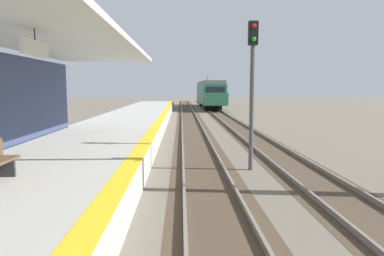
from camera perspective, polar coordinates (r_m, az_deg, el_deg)
station_platform at (r=13.23m, az=-17.64°, el=-4.48°), size 5.00×80.00×0.91m
track_pair_nearest_platform at (r=16.75m, az=0.93°, el=-3.26°), size 2.34×120.00×0.16m
track_pair_middle at (r=17.25m, az=12.30°, el=-3.12°), size 2.34×120.00×0.16m
approaching_train at (r=50.91m, az=2.93°, el=5.80°), size 2.93×19.60×4.76m
rail_signal_post at (r=12.32m, az=9.92°, el=7.77°), size 0.32×0.34×5.20m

